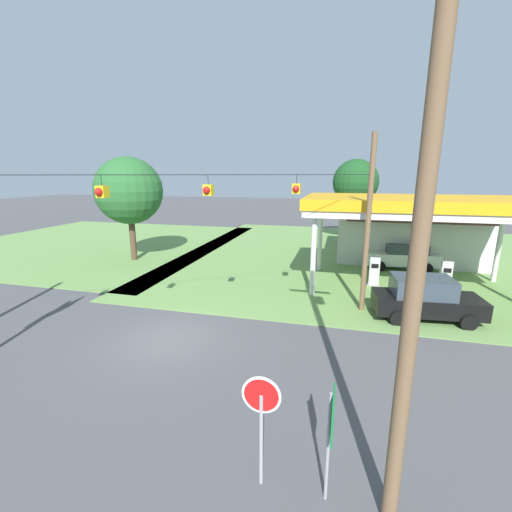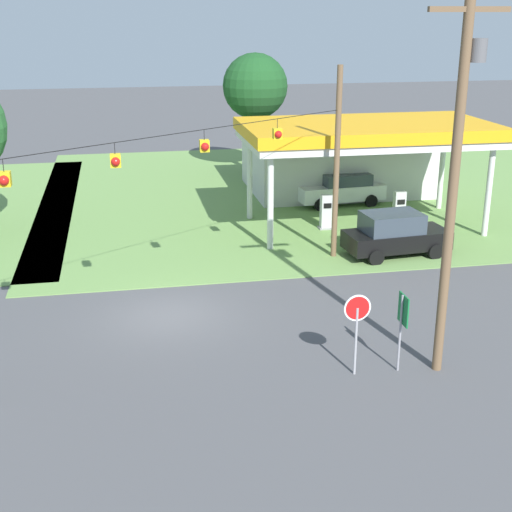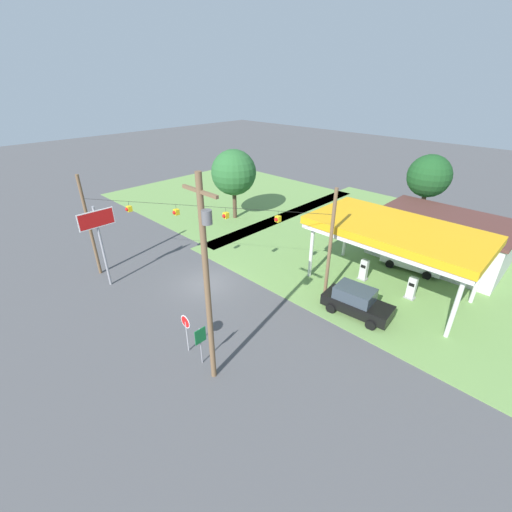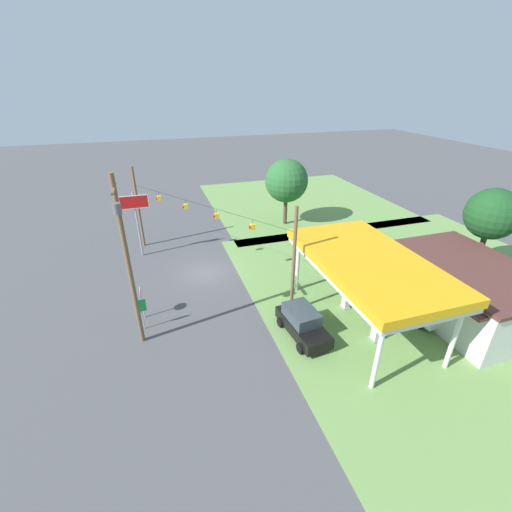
# 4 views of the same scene
# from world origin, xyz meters

# --- Properties ---
(ground_plane) EXTENTS (160.00, 160.00, 0.00)m
(ground_plane) POSITION_xyz_m (0.00, 0.00, 0.00)
(ground_plane) COLOR #4C4C4F
(grass_verge_station_corner) EXTENTS (36.00, 28.00, 0.04)m
(grass_verge_station_corner) POSITION_xyz_m (12.16, 16.71, 0.02)
(grass_verge_station_corner) COLOR #6B934C
(grass_verge_station_corner) RESTS_ON ground
(grass_verge_opposite_corner) EXTENTS (24.00, 24.00, 0.04)m
(grass_verge_opposite_corner) POSITION_xyz_m (-16.00, 16.00, 0.02)
(grass_verge_opposite_corner) COLOR #6B934C
(grass_verge_opposite_corner) RESTS_ON ground
(gas_station_canopy) EXTENTS (11.74, 6.43, 5.11)m
(gas_station_canopy) POSITION_xyz_m (10.16, 9.01, 4.62)
(gas_station_canopy) COLOR silver
(gas_station_canopy) RESTS_ON ground
(gas_station_store) EXTENTS (10.33, 7.72, 3.82)m
(gas_station_store) POSITION_xyz_m (11.12, 16.70, 1.93)
(gas_station_store) COLOR silver
(gas_station_store) RESTS_ON ground
(fuel_pump_near) EXTENTS (0.71, 0.56, 1.72)m
(fuel_pump_near) POSITION_xyz_m (8.29, 9.01, 0.82)
(fuel_pump_near) COLOR gray
(fuel_pump_near) RESTS_ON ground
(fuel_pump_far) EXTENTS (0.71, 0.56, 1.72)m
(fuel_pump_far) POSITION_xyz_m (12.02, 9.01, 0.82)
(fuel_pump_far) COLOR gray
(fuel_pump_far) RESTS_ON ground
(car_at_pumps_front) EXTENTS (4.64, 2.42, 1.93)m
(car_at_pumps_front) POSITION_xyz_m (10.10, 4.66, 0.98)
(car_at_pumps_front) COLOR black
(car_at_pumps_front) RESTS_ON ground
(car_at_pumps_rear) EXTENTS (4.86, 2.43, 1.75)m
(car_at_pumps_rear) POSITION_xyz_m (10.40, 13.35, 0.91)
(car_at_pumps_rear) COLOR white
(car_at_pumps_rear) RESTS_ON ground
(stop_sign_roadside) EXTENTS (0.80, 0.08, 2.50)m
(stop_sign_roadside) POSITION_xyz_m (5.01, -5.27, 1.81)
(stop_sign_roadside) COLOR #99999E
(stop_sign_roadside) RESTS_ON ground
(stop_sign_overhead) EXTENTS (0.22, 2.52, 6.30)m
(stop_sign_overhead) POSITION_xyz_m (-5.15, -5.20, 4.59)
(stop_sign_overhead) COLOR gray
(stop_sign_overhead) RESTS_ON ground
(route_sign) EXTENTS (0.10, 0.70, 2.40)m
(route_sign) POSITION_xyz_m (6.38, -5.30, 1.71)
(route_sign) COLOR gray
(route_sign) RESTS_ON ground
(utility_pole_main) EXTENTS (2.20, 0.44, 10.93)m
(utility_pole_main) POSITION_xyz_m (7.56, -5.43, 6.08)
(utility_pole_main) COLOR brown
(utility_pole_main) RESTS_ON ground
(signal_span_gantry) EXTENTS (15.18, 10.24, 8.07)m
(signal_span_gantry) POSITION_xyz_m (0.00, -0.01, 4.42)
(signal_span_gantry) COLOR brown
(signal_span_gantry) RESTS_ON ground
(tree_behind_station) EXTENTS (4.12, 4.12, 7.65)m
(tree_behind_station) POSITION_xyz_m (7.31, 22.18, 5.55)
(tree_behind_station) COLOR #4C3828
(tree_behind_station) RESTS_ON ground
(tree_west_verge) EXTENTS (4.80, 4.80, 7.54)m
(tree_west_verge) POSITION_xyz_m (-8.68, 10.97, 5.12)
(tree_west_verge) COLOR #4C3828
(tree_west_verge) RESTS_ON ground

